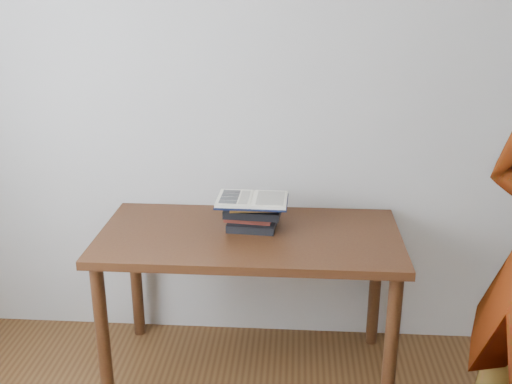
{
  "coord_description": "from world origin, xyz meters",
  "views": [
    {
      "loc": [
        0.21,
        -1.12,
        1.83
      ],
      "look_at": [
        0.03,
        1.35,
        0.95
      ],
      "focal_mm": 42.0,
      "sensor_mm": 36.0,
      "label": 1
    }
  ],
  "objects": [
    {
      "name": "desk",
      "position": [
        0.0,
        1.38,
        0.64
      ],
      "size": [
        1.37,
        0.69,
        0.74
      ],
      "color": "#3F250F",
      "rests_on": "ground"
    },
    {
      "name": "open_book",
      "position": [
        0.01,
        1.44,
        0.88
      ],
      "size": [
        0.33,
        0.23,
        0.03
      ],
      "rotation": [
        0.0,
        0.0,
        -0.02
      ],
      "color": "black",
      "rests_on": "book_stack"
    },
    {
      "name": "book_stack",
      "position": [
        0.01,
        1.46,
        0.8
      ],
      "size": [
        0.27,
        0.2,
        0.13
      ],
      "color": "black",
      "rests_on": "desk"
    },
    {
      "name": "room_shell",
      "position": [
        -0.08,
        0.01,
        1.63
      ],
      "size": [
        3.54,
        3.54,
        2.62
      ],
      "color": "#ABA8A2",
      "rests_on": "ground"
    }
  ]
}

